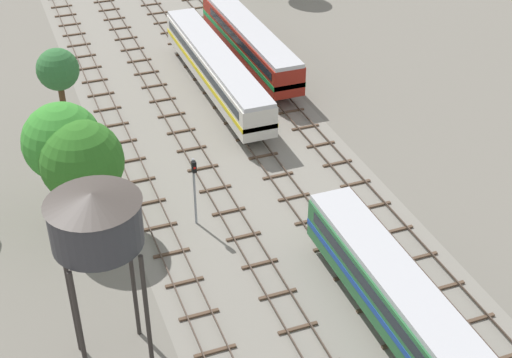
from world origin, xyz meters
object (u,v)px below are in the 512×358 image
passenger_coach_centre_left_near (421,326)px  passenger_coach_centre_left_mid (216,67)px  diesel_railcar_centre_midfar (249,40)px  water_tower (95,221)px  signal_post_near (194,184)px

passenger_coach_centre_left_near → passenger_coach_centre_left_mid: (0.00, 34.03, 0.00)m
passenger_coach_centre_left_mid → diesel_railcar_centre_midfar: bearing=44.4°
diesel_railcar_centre_midfar → water_tower: water_tower is taller
signal_post_near → passenger_coach_centre_left_mid: bearing=67.8°
signal_post_near → passenger_coach_centre_left_near: bearing=-65.3°
passenger_coach_centre_left_near → passenger_coach_centre_left_mid: same height
water_tower → passenger_coach_centre_left_near: bearing=-20.7°
passenger_coach_centre_left_near → water_tower: (-14.99, 5.66, 6.77)m
passenger_coach_centre_left_mid → signal_post_near: size_ratio=4.30×
water_tower → diesel_railcar_centre_midfar: bearing=59.0°
passenger_coach_centre_left_near → passenger_coach_centre_left_mid: bearing=90.0°
passenger_coach_centre_left_near → passenger_coach_centre_left_mid: size_ratio=1.00×
diesel_railcar_centre_midfar → signal_post_near: bearing=-118.2°
diesel_railcar_centre_midfar → signal_post_near: (-12.27, -22.85, 0.67)m
passenger_coach_centre_left_mid → water_tower: size_ratio=2.00×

